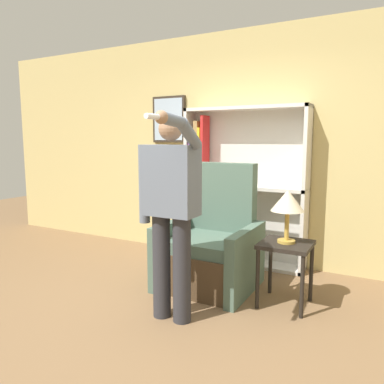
{
  "coord_description": "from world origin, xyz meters",
  "views": [
    {
      "loc": [
        1.65,
        -2.34,
        1.5
      ],
      "look_at": [
        0.07,
        0.59,
        1.03
      ],
      "focal_mm": 35.0,
      "sensor_mm": 36.0,
      "label": 1
    }
  ],
  "objects_px": {
    "armchair": "(212,249)",
    "table_lamp": "(288,203)",
    "bookcase": "(233,187)",
    "side_table": "(286,253)",
    "person_standing": "(170,206)"
  },
  "relations": [
    {
      "from": "person_standing",
      "to": "side_table",
      "type": "bearing_deg",
      "value": 43.59
    },
    {
      "from": "armchair",
      "to": "person_standing",
      "type": "relative_size",
      "value": 0.74
    },
    {
      "from": "armchair",
      "to": "person_standing",
      "type": "distance_m",
      "value": 1.04
    },
    {
      "from": "bookcase",
      "to": "side_table",
      "type": "distance_m",
      "value": 1.38
    },
    {
      "from": "person_standing",
      "to": "armchair",
      "type": "bearing_deg",
      "value": 91.74
    },
    {
      "from": "armchair",
      "to": "person_standing",
      "type": "bearing_deg",
      "value": -88.26
    },
    {
      "from": "side_table",
      "to": "table_lamp",
      "type": "xyz_separation_m",
      "value": [
        0.0,
        0.0,
        0.47
      ]
    },
    {
      "from": "armchair",
      "to": "side_table",
      "type": "relative_size",
      "value": 2.15
    },
    {
      "from": "armchair",
      "to": "table_lamp",
      "type": "distance_m",
      "value": 0.98
    },
    {
      "from": "bookcase",
      "to": "armchair",
      "type": "height_order",
      "value": "bookcase"
    },
    {
      "from": "person_standing",
      "to": "table_lamp",
      "type": "height_order",
      "value": "person_standing"
    },
    {
      "from": "bookcase",
      "to": "table_lamp",
      "type": "height_order",
      "value": "bookcase"
    },
    {
      "from": "bookcase",
      "to": "person_standing",
      "type": "bearing_deg",
      "value": -85.22
    },
    {
      "from": "side_table",
      "to": "person_standing",
      "type": "bearing_deg",
      "value": -136.41
    },
    {
      "from": "table_lamp",
      "to": "side_table",
      "type": "bearing_deg",
      "value": -116.57
    }
  ]
}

